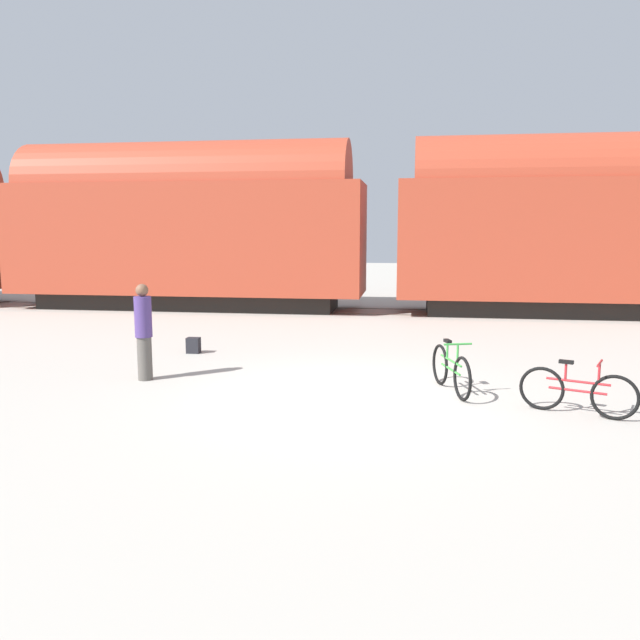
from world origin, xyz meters
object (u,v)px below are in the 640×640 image
bicycle_green (451,370)px  person_in_purple (144,331)px  freight_train (381,221)px  backpack (193,345)px  bicycle_maroon (577,391)px

bicycle_green → person_in_purple: bearing=179.1°
freight_train → backpack: bearing=-116.1°
person_in_purple → backpack: size_ratio=5.05×
bicycle_maroon → person_in_purple: (-7.08, 1.11, 0.53)m
bicycle_green → backpack: 5.89m
freight_train → bicycle_green: bearing=-80.5°
freight_train → bicycle_maroon: (3.40, -11.01, -2.57)m
bicycle_maroon → person_in_purple: person_in_purple is taller
freight_train → bicycle_maroon: freight_train is taller
bicycle_green → person_in_purple: person_in_purple is taller
bicycle_maroon → bicycle_green: (-1.74, 1.03, 0.02)m
bicycle_green → freight_train: bearing=99.5°
freight_train → person_in_purple: freight_train is taller
bicycle_maroon → bicycle_green: bicycle_green is taller
bicycle_maroon → person_in_purple: 7.18m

